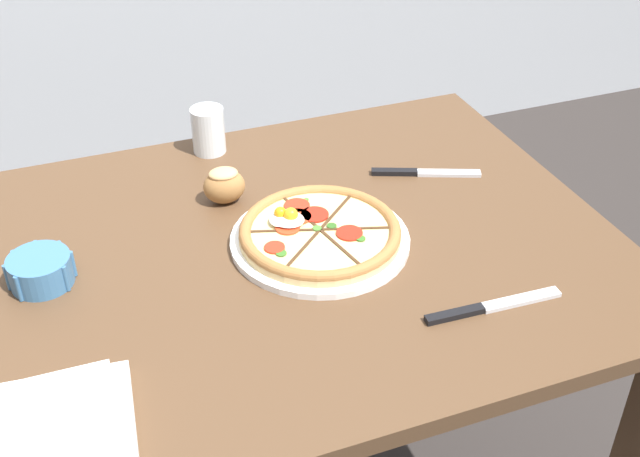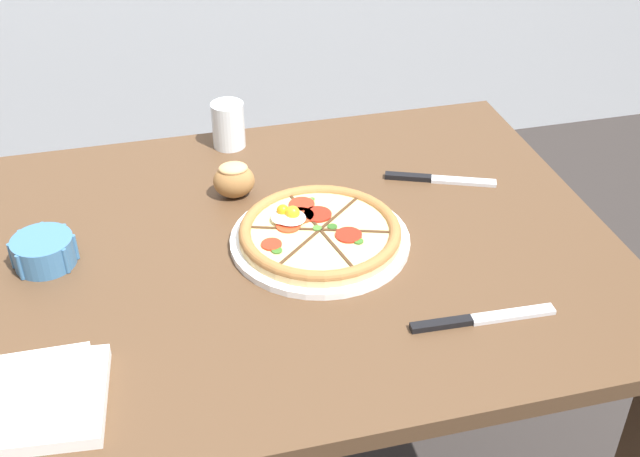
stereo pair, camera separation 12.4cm
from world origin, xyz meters
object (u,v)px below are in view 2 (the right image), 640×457
bread_piece_near (234,179)px  dining_table (277,296)px  knife_main (481,319)px  water_glass (228,127)px  pizza (319,234)px  ramekin_bowl (44,251)px  napkin_folded (28,398)px  knife_spare (439,179)px

bread_piece_near → dining_table: bearing=-77.1°
bread_piece_near → knife_main: (0.30, -0.43, -0.03)m
dining_table → water_glass: 0.39m
pizza → water_glass: water_glass is taller
pizza → ramekin_bowl: bearing=173.0°
napkin_folded → water_glass: bearing=60.3°
bread_piece_near → knife_spare: 0.38m
water_glass → napkin_folded: bearing=-119.7°
ramekin_bowl → pizza: bearing=-7.0°
napkin_folded → knife_main: (0.64, 0.01, -0.01)m
knife_main → knife_spare: (0.08, 0.39, 0.00)m
bread_piece_near → pizza: bearing=-57.8°
pizza → ramekin_bowl: size_ratio=2.85×
pizza → napkin_folded: pizza is taller
dining_table → knife_main: 0.38m
dining_table → bread_piece_near: bread_piece_near is taller
pizza → knife_main: (0.18, -0.25, -0.01)m
dining_table → ramekin_bowl: 0.39m
pizza → knife_spare: (0.27, 0.14, -0.01)m
ramekin_bowl → bread_piece_near: bread_piece_near is taller
pizza → knife_spare: size_ratio=1.51×
ramekin_bowl → napkin_folded: size_ratio=0.50×
dining_table → knife_main: (0.26, -0.26, 0.11)m
napkin_folded → dining_table: bearing=35.6°
knife_spare → knife_main: bearing=-80.2°
pizza → water_glass: 0.38m
pizza → bread_piece_near: bread_piece_near is taller
pizza → ramekin_bowl: 0.45m
dining_table → ramekin_bowl: size_ratio=10.79×
napkin_folded → bread_piece_near: (0.34, 0.44, 0.02)m
ramekin_bowl → water_glass: size_ratio=1.14×
ramekin_bowl → napkin_folded: bearing=-92.3°
knife_spare → napkin_folded: bearing=-129.1°
knife_spare → ramekin_bowl: bearing=-151.4°
napkin_folded → knife_spare: size_ratio=1.07×
water_glass → knife_spare: bearing=-33.1°
ramekin_bowl → knife_spare: bearing=6.7°
dining_table → ramekin_bowl: bearing=173.2°
dining_table → knife_main: size_ratio=5.10×
ramekin_bowl → bread_piece_near: (0.33, 0.13, 0.01)m
ramekin_bowl → napkin_folded: ramekin_bowl is taller
dining_table → bread_piece_near: size_ratio=14.15×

